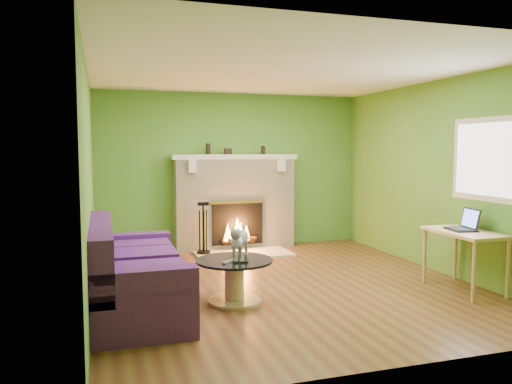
# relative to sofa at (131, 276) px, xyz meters

# --- Properties ---
(floor) EXTENTS (5.00, 5.00, 0.00)m
(floor) POSITION_rel_sofa_xyz_m (1.86, 0.47, -0.36)
(floor) COLOR #5C2F1A
(floor) RESTS_ON ground
(ceiling) EXTENTS (5.00, 5.00, 0.00)m
(ceiling) POSITION_rel_sofa_xyz_m (1.86, 0.47, 2.24)
(ceiling) COLOR white
(ceiling) RESTS_ON wall_back
(wall_back) EXTENTS (5.00, 0.00, 5.00)m
(wall_back) POSITION_rel_sofa_xyz_m (1.86, 2.97, 0.94)
(wall_back) COLOR #48872C
(wall_back) RESTS_ON floor
(wall_front) EXTENTS (5.00, 0.00, 5.00)m
(wall_front) POSITION_rel_sofa_xyz_m (1.86, -2.03, 0.94)
(wall_front) COLOR #48872C
(wall_front) RESTS_ON floor
(wall_left) EXTENTS (0.00, 5.00, 5.00)m
(wall_left) POSITION_rel_sofa_xyz_m (-0.39, 0.47, 0.94)
(wall_left) COLOR #48872C
(wall_left) RESTS_ON floor
(wall_right) EXTENTS (0.00, 5.00, 5.00)m
(wall_right) POSITION_rel_sofa_xyz_m (4.11, 0.47, 0.94)
(wall_right) COLOR #48872C
(wall_right) RESTS_ON floor
(window_frame) EXTENTS (0.00, 1.20, 1.20)m
(window_frame) POSITION_rel_sofa_xyz_m (4.10, -0.43, 1.19)
(window_frame) COLOR silver
(window_frame) RESTS_ON wall_right
(window_pane) EXTENTS (0.00, 1.06, 1.06)m
(window_pane) POSITION_rel_sofa_xyz_m (4.09, -0.43, 1.19)
(window_pane) COLOR white
(window_pane) RESTS_ON wall_right
(fireplace) EXTENTS (2.10, 0.46, 1.58)m
(fireplace) POSITION_rel_sofa_xyz_m (1.86, 2.78, 0.41)
(fireplace) COLOR beige
(fireplace) RESTS_ON floor
(hearth) EXTENTS (1.50, 0.75, 0.03)m
(hearth) POSITION_rel_sofa_xyz_m (1.86, 2.27, -0.34)
(hearth) COLOR beige
(hearth) RESTS_ON floor
(mantel) EXTENTS (2.10, 0.28, 0.08)m
(mantel) POSITION_rel_sofa_xyz_m (1.86, 2.76, 1.18)
(mantel) COLOR beige
(mantel) RESTS_ON fireplace
(sofa) EXTENTS (0.93, 2.07, 0.93)m
(sofa) POSITION_rel_sofa_xyz_m (0.00, 0.00, 0.00)
(sofa) COLOR #401757
(sofa) RESTS_ON floor
(coffee_table) EXTENTS (0.84, 0.84, 0.47)m
(coffee_table) POSITION_rel_sofa_xyz_m (1.09, -0.07, -0.09)
(coffee_table) COLOR #DAB275
(coffee_table) RESTS_ON floor
(desk) EXTENTS (0.56, 0.96, 0.71)m
(desk) POSITION_rel_sofa_xyz_m (3.81, -0.43, 0.27)
(desk) COLOR #DAB275
(desk) RESTS_ON floor
(cat) EXTENTS (0.47, 0.63, 0.37)m
(cat) POSITION_rel_sofa_xyz_m (1.17, -0.02, 0.30)
(cat) COLOR slate
(cat) RESTS_ON coffee_table
(remote_silver) EXTENTS (0.16, 0.15, 0.02)m
(remote_silver) POSITION_rel_sofa_xyz_m (0.99, -0.19, 0.12)
(remote_silver) COLOR gray
(remote_silver) RESTS_ON coffee_table
(remote_black) EXTENTS (0.16, 0.06, 0.02)m
(remote_black) POSITION_rel_sofa_xyz_m (1.11, -0.25, 0.12)
(remote_black) COLOR black
(remote_black) RESTS_ON coffee_table
(laptop) EXTENTS (0.35, 0.39, 0.26)m
(laptop) POSITION_rel_sofa_xyz_m (3.79, -0.38, 0.48)
(laptop) COLOR black
(laptop) RESTS_ON desk
(fire_tools) EXTENTS (0.22, 0.22, 0.82)m
(fire_tools) POSITION_rel_sofa_xyz_m (1.25, 2.42, 0.08)
(fire_tools) COLOR black
(fire_tools) RESTS_ON hearth
(mantel_vase_left) EXTENTS (0.08, 0.08, 0.18)m
(mantel_vase_left) POSITION_rel_sofa_xyz_m (1.41, 2.79, 1.31)
(mantel_vase_left) COLOR black
(mantel_vase_left) RESTS_ON mantel
(mantel_vase_right) EXTENTS (0.07, 0.07, 0.14)m
(mantel_vase_right) POSITION_rel_sofa_xyz_m (2.36, 2.79, 1.29)
(mantel_vase_right) COLOR black
(mantel_vase_right) RESTS_ON mantel
(mantel_box) EXTENTS (0.12, 0.08, 0.10)m
(mantel_box) POSITION_rel_sofa_xyz_m (1.75, 2.79, 1.27)
(mantel_box) COLOR black
(mantel_box) RESTS_ON mantel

